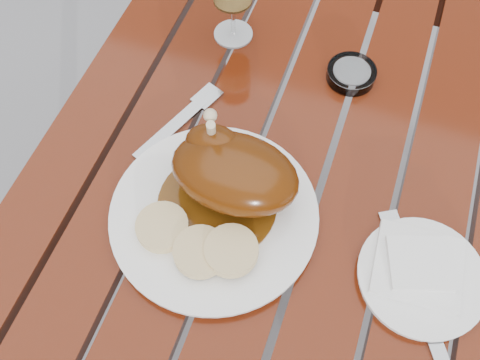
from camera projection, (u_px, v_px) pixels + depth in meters
name	position (u px, v px, depth m)	size (l,w,h in m)	color
ground	(267.00, 305.00, 1.50)	(60.00, 60.00, 0.00)	slate
table	(275.00, 256.00, 1.18)	(0.80, 1.20, 0.75)	#611C0B
dinner_plate	(214.00, 215.00, 0.80)	(0.31, 0.31, 0.02)	white
roast_duck	(231.00, 171.00, 0.77)	(0.20, 0.18, 0.14)	#542D09
bread_dumplings	(197.00, 243.00, 0.75)	(0.18, 0.10, 0.03)	#DCC986
side_plate	(421.00, 277.00, 0.76)	(0.18, 0.18, 0.01)	white
napkin	(418.00, 266.00, 0.75)	(0.12, 0.11, 0.01)	white
ashtray	(351.00, 74.00, 0.94)	(0.09, 0.09, 0.02)	#B2B7BC
fork	(175.00, 125.00, 0.89)	(0.02, 0.18, 0.01)	gray
knife	(421.00, 304.00, 0.74)	(0.02, 0.21, 0.01)	gray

